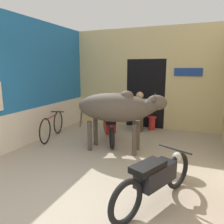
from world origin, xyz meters
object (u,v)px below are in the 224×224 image
Objects in this scene: cow at (117,108)px; motorcycle_near at (156,178)px; shopkeeper_seated at (139,110)px; motorcycle_far at (109,127)px; plastic_stool at (152,123)px; bicycle at (52,126)px.

cow reaches higher than motorcycle_near.
motorcycle_far is at bearing -110.46° from shopkeeper_seated.
motorcycle_near is (1.29, -1.81, -0.64)m from cow.
cow is 0.98m from motorcycle_far.
motorcycle_near is 3.99× the size of plastic_stool.
shopkeeper_seated is at bearing 38.52° from bicycle.
bicycle is at bearing -142.43° from plastic_stool.
motorcycle_near is at bearing -31.00° from bicycle.
motorcycle_far is at bearing 127.41° from cow.
plastic_stool is (0.38, 0.24, -0.43)m from shopkeeper_seated.
cow is 1.36× the size of motorcycle_far.
cow is at bearing 125.49° from motorcycle_near.
motorcycle_near is 1.39× the size of shopkeeper_seated.
bicycle is at bearing -141.48° from shopkeeper_seated.
bicycle is at bearing -167.08° from motorcycle_far.
bicycle is at bearing 149.00° from motorcycle_near.
motorcycle_near is 3.91m from bicycle.
motorcycle_near is at bearing -54.51° from cow.
motorcycle_near is at bearing -77.59° from plastic_stool.
shopkeeper_seated is 2.86× the size of plastic_stool.
motorcycle_far is 0.99× the size of bicycle.
motorcycle_near is at bearing -54.04° from motorcycle_far.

